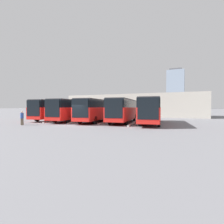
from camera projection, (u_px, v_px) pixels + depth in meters
name	position (u px, v px, depth m)	size (l,w,h in m)	color
ground_plane	(75.00, 125.00, 21.58)	(600.00, 600.00, 0.00)	slate
bus_0	(151.00, 110.00, 23.27)	(4.01, 11.45, 3.37)	red
curb_divider_0	(132.00, 124.00, 22.64)	(0.24, 6.21, 0.15)	#B2B2AD
bus_1	(124.00, 110.00, 25.46)	(4.01, 11.45, 3.37)	red
curb_divider_1	(106.00, 122.00, 24.83)	(0.24, 6.21, 0.15)	#B2B2AD
bus_2	(97.00, 110.00, 26.50)	(4.01, 11.45, 3.37)	red
curb_divider_2	(79.00, 122.00, 25.87)	(0.24, 6.21, 0.15)	#B2B2AD
bus_3	(73.00, 109.00, 27.91)	(4.01, 11.45, 3.37)	red
curb_divider_3	(56.00, 121.00, 27.28)	(0.24, 6.21, 0.15)	#B2B2AD
bus_4	(56.00, 109.00, 30.19)	(4.01, 11.45, 3.37)	red
pedestrian	(22.00, 118.00, 21.65)	(0.42, 0.41, 1.74)	brown
station_building	(133.00, 105.00, 43.80)	(33.39, 11.22, 5.30)	#A8A399
office_tower	(176.00, 89.00, 233.74)	(21.82, 21.82, 53.04)	#7F8EA3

